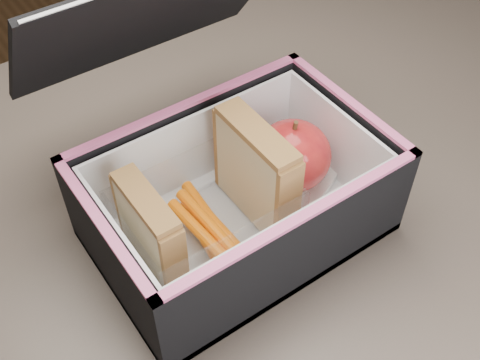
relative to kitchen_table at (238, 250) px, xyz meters
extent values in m
cube|color=brown|center=(0.00, 0.00, 0.08)|extent=(1.20, 0.80, 0.03)
cube|color=#382D26|center=(0.55, 0.35, -0.30)|extent=(0.05, 0.05, 0.72)
cube|color=black|center=(-0.02, 0.12, 0.27)|extent=(0.28, 0.12, 0.15)
cube|color=#CBB884|center=(-0.13, -0.03, 0.15)|extent=(0.01, 0.09, 0.09)
cube|color=#C3595C|center=(-0.12, -0.03, 0.15)|extent=(0.01, 0.08, 0.08)
cube|color=#CBB884|center=(-0.11, -0.03, 0.15)|extent=(0.01, 0.09, 0.09)
cube|color=olive|center=(-0.12, -0.03, 0.20)|extent=(0.02, 0.09, 0.01)
cube|color=#CBB884|center=(-0.01, -0.03, 0.16)|extent=(0.01, 0.10, 0.11)
cube|color=#C3595C|center=(0.00, -0.03, 0.16)|extent=(0.01, 0.10, 0.10)
cube|color=#CBB884|center=(0.01, -0.03, 0.16)|extent=(0.01, 0.10, 0.11)
cube|color=olive|center=(0.00, -0.03, 0.22)|extent=(0.03, 0.10, 0.01)
cylinder|color=orange|center=(-0.06, -0.03, 0.11)|extent=(0.02, 0.09, 0.01)
cylinder|color=orange|center=(-0.05, -0.02, 0.12)|extent=(0.02, 0.10, 0.01)
cylinder|color=orange|center=(-0.06, -0.04, 0.13)|extent=(0.02, 0.09, 0.01)
cylinder|color=orange|center=(-0.07, -0.04, 0.11)|extent=(0.02, 0.10, 0.01)
cylinder|color=orange|center=(-0.05, -0.06, 0.12)|extent=(0.01, 0.09, 0.01)
cylinder|color=orange|center=(-0.07, -0.04, 0.13)|extent=(0.02, 0.10, 0.01)
cube|color=white|center=(0.06, -0.02, 0.11)|extent=(0.11, 0.11, 0.01)
ellipsoid|color=maroon|center=(0.06, -0.02, 0.15)|extent=(0.10, 0.10, 0.08)
cylinder|color=#4D321B|center=(0.06, -0.02, 0.19)|extent=(0.01, 0.01, 0.01)
camera|label=1|loc=(-0.25, -0.36, 0.60)|focal=45.00mm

